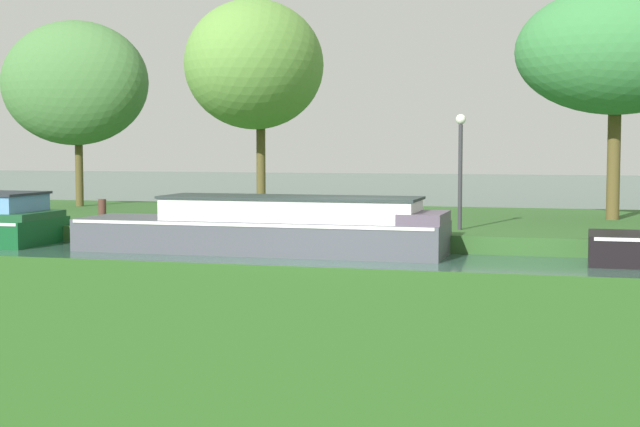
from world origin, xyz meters
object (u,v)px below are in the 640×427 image
(lamp_post, at_px, (460,157))
(mooring_post_near, at_px, (102,212))
(willow_tree_left, at_px, (74,83))
(willow_tree_centre, at_px, (254,65))
(slate_barge, at_px, (270,228))
(willow_tree_right, at_px, (617,51))

(lamp_post, xyz_separation_m, mooring_post_near, (-8.78, -1.20, -1.41))
(mooring_post_near, bearing_deg, willow_tree_left, 124.46)
(willow_tree_centre, bearing_deg, mooring_post_near, -122.74)
(slate_barge, height_order, lamp_post, lamp_post)
(slate_barge, bearing_deg, willow_tree_centre, 112.71)
(willow_tree_right, bearing_deg, willow_tree_centre, -175.49)
(willow_tree_left, xyz_separation_m, mooring_post_near, (4.38, -6.38, -3.68))
(lamp_post, distance_m, mooring_post_near, 8.97)
(willow_tree_right, bearing_deg, willow_tree_left, 174.77)
(lamp_post, bearing_deg, mooring_post_near, -172.25)
(mooring_post_near, bearing_deg, willow_tree_centre, 57.26)
(willow_tree_centre, bearing_deg, lamp_post, -25.08)
(willow_tree_centre, bearing_deg, slate_barge, -67.29)
(lamp_post, bearing_deg, willow_tree_right, 45.36)
(willow_tree_centre, height_order, mooring_post_near, willow_tree_centre)
(slate_barge, height_order, willow_tree_centre, willow_tree_centre)
(lamp_post, bearing_deg, slate_barge, -148.79)
(willow_tree_left, relative_size, lamp_post, 2.20)
(willow_tree_centre, height_order, willow_tree_right, willow_tree_right)
(willow_tree_left, height_order, mooring_post_near, willow_tree_left)
(willow_tree_centre, xyz_separation_m, mooring_post_near, (-2.62, -4.08, -3.93))
(slate_barge, distance_m, lamp_post, 4.88)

